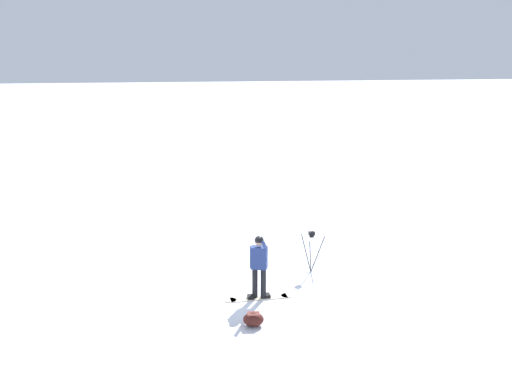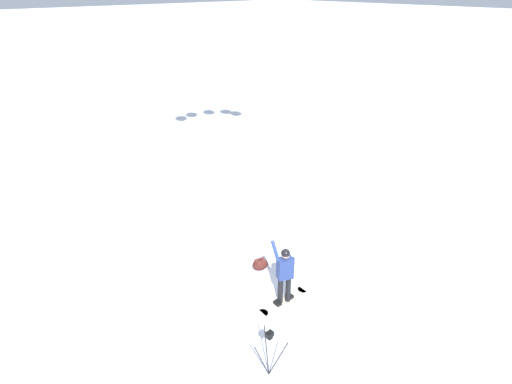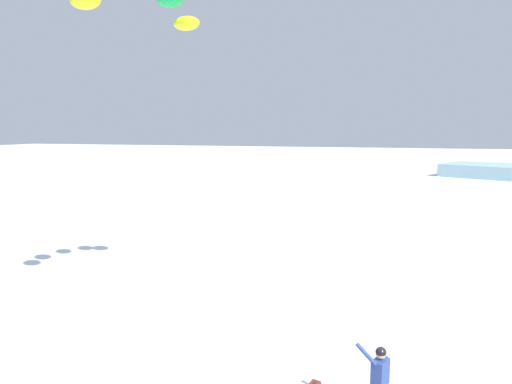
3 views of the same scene
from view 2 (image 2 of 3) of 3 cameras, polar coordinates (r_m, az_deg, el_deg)
The scene contains 5 objects.
ground_plane at distance 11.74m, azimuth 5.51°, elevation -14.39°, with size 300.00×300.00×0.00m, color white.
snowboarder at distance 11.04m, azimuth 3.92°, elevation -10.54°, with size 0.75×0.47×1.70m.
snowboard at distance 11.68m, azimuth 3.74°, elevation -14.41°, with size 0.36×1.78×0.10m.
gear_bag_large at distance 12.68m, azimuth 0.58°, elevation -9.71°, with size 0.47×0.55×0.32m.
camera_tripod at distance 9.37m, azimuth 1.80°, elevation -19.91°, with size 0.72×0.61×1.23m.
Camera 2 is at (-5.83, 6.71, 7.68)m, focal length 29.61 mm.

